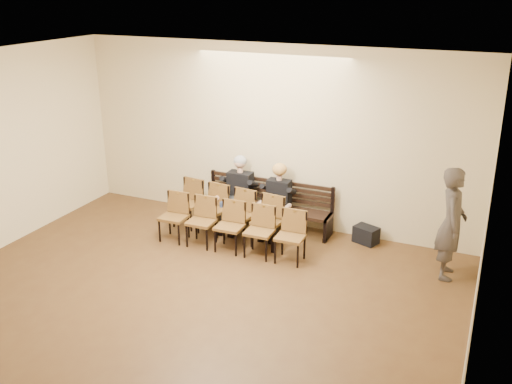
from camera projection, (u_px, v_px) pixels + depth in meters
ground at (121, 363)px, 7.24m from camera, size 10.00×10.00×0.00m
room_walls at (143, 156)px, 7.02m from camera, size 8.02×10.01×3.51m
bench at (266, 217)px, 11.13m from camera, size 2.60×0.90×0.45m
seated_man at (238, 191)px, 11.06m from camera, size 0.59×0.82×1.42m
seated_woman at (277, 201)px, 10.78m from camera, size 0.55×0.76×1.27m
laptop at (235, 200)px, 11.00m from camera, size 0.36×0.31×0.24m
water_bottle at (276, 210)px, 10.54m from camera, size 0.08×0.08×0.24m
bag at (366, 235)px, 10.50m from camera, size 0.50×0.42×0.31m
passerby at (453, 215)px, 9.02m from camera, size 0.60×0.84×2.14m
chair_row_front at (226, 212)px, 10.70m from camera, size 2.32×0.78×0.93m
chair_row_back at (229, 227)px, 10.12m from camera, size 2.76×0.55×0.90m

